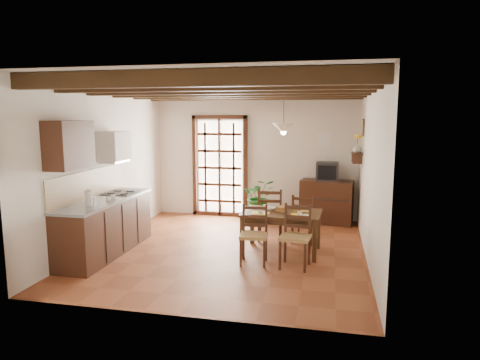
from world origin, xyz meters
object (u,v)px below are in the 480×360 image
(sideboard, at_px, (326,202))
(chair_far_left, at_px, (270,224))
(dining_table, at_px, (282,217))
(chair_near_right, at_px, (295,248))
(kitchen_counter, at_px, (106,225))
(pendant_lamp, at_px, (284,127))
(crt_tv, at_px, (327,171))
(chair_far_right, at_px, (305,228))
(chair_near_left, at_px, (254,245))
(potted_plant, at_px, (259,196))

(sideboard, bearing_deg, chair_far_left, -115.91)
(dining_table, distance_m, chair_near_right, 0.79)
(kitchen_counter, distance_m, sideboard, 4.53)
(pendant_lamp, bearing_deg, dining_table, -90.00)
(kitchen_counter, height_order, pendant_lamp, pendant_lamp)
(kitchen_counter, distance_m, crt_tv, 4.57)
(chair_far_right, bearing_deg, chair_near_left, 76.97)
(sideboard, height_order, potted_plant, potted_plant)
(kitchen_counter, bearing_deg, chair_far_left, 27.44)
(chair_near_right, bearing_deg, potted_plant, 117.23)
(sideboard, distance_m, pendant_lamp, 2.72)
(chair_far_right, height_order, crt_tv, crt_tv)
(potted_plant, bearing_deg, kitchen_counter, -129.15)
(chair_near_right, xyz_separation_m, sideboard, (0.43, 2.83, 0.16))
(chair_near_right, relative_size, chair_far_right, 1.07)
(chair_far_left, relative_size, potted_plant, 0.50)
(chair_far_left, bearing_deg, chair_far_right, 172.21)
(chair_far_right, bearing_deg, kitchen_counter, 38.07)
(kitchen_counter, xyz_separation_m, pendant_lamp, (2.83, 0.76, 1.60))
(chair_near_right, height_order, crt_tv, crt_tv)
(dining_table, height_order, chair_far_right, chair_far_right)
(dining_table, xyz_separation_m, chair_far_left, (-0.28, 0.67, -0.30))
(chair_near_left, distance_m, potted_plant, 2.64)
(chair_near_left, distance_m, sideboard, 3.00)
(sideboard, relative_size, potted_plant, 0.55)
(dining_table, bearing_deg, potted_plant, 112.54)
(kitchen_counter, distance_m, chair_near_right, 3.12)
(dining_table, height_order, potted_plant, potted_plant)
(kitchen_counter, height_order, chair_far_left, kitchen_counter)
(chair_near_left, relative_size, chair_far_left, 0.92)
(dining_table, bearing_deg, chair_near_right, -63.82)
(sideboard, distance_m, potted_plant, 1.43)
(kitchen_counter, xyz_separation_m, sideboard, (3.54, 2.83, -0.01))
(dining_table, height_order, chair_near_right, chair_near_right)
(kitchen_counter, relative_size, crt_tv, 4.83)
(chair_near_right, distance_m, pendant_lamp, 1.96)
(potted_plant, bearing_deg, sideboard, 8.22)
(chair_far_left, xyz_separation_m, sideboard, (0.99, 1.50, 0.15))
(sideboard, bearing_deg, chair_far_right, -95.70)
(dining_table, distance_m, pendant_lamp, 1.48)
(chair_near_left, xyz_separation_m, chair_far_right, (0.70, 1.27, -0.01))
(sideboard, height_order, crt_tv, crt_tv)
(kitchen_counter, height_order, chair_near_left, kitchen_counter)
(chair_far_right, bearing_deg, crt_tv, -87.39)
(crt_tv, bearing_deg, sideboard, 90.96)
(chair_far_left, bearing_deg, kitchen_counter, 22.46)
(sideboard, bearing_deg, dining_table, -100.57)
(chair_near_left, relative_size, chair_near_right, 0.96)
(kitchen_counter, distance_m, chair_far_left, 2.88)
(dining_table, distance_m, sideboard, 2.28)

